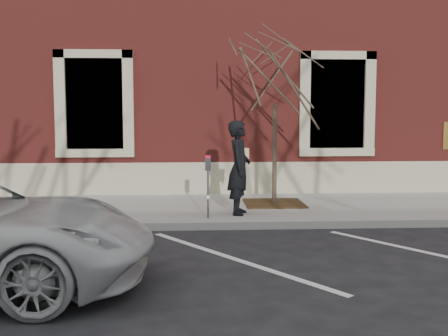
{
  "coord_description": "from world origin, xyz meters",
  "views": [
    {
      "loc": [
        -0.64,
        -10.43,
        2.22
      ],
      "look_at": [
        0.0,
        0.6,
        1.1
      ],
      "focal_mm": 45.0,
      "sensor_mm": 36.0,
      "label": 1
    }
  ],
  "objects": [
    {
      "name": "ground",
      "position": [
        0.0,
        0.0,
        0.0
      ],
      "size": [
        120.0,
        120.0,
        0.0
      ],
      "primitive_type": "plane",
      "color": "#28282B",
      "rests_on": "ground"
    },
    {
      "name": "sidewalk_near",
      "position": [
        0.0,
        1.75,
        0.07
      ],
      "size": [
        40.0,
        3.5,
        0.15
      ],
      "primitive_type": "cube",
      "color": "#9C9992",
      "rests_on": "ground"
    },
    {
      "name": "curb_near",
      "position": [
        0.0,
        -0.05,
        0.07
      ],
      "size": [
        40.0,
        0.12,
        0.15
      ],
      "primitive_type": "cube",
      "color": "#9E9E99",
      "rests_on": "ground"
    },
    {
      "name": "parking_stripes",
      "position": [
        0.0,
        -2.2,
        0.0
      ],
      "size": [
        28.0,
        4.4,
        0.01
      ],
      "primitive_type": null,
      "color": "silver",
      "rests_on": "ground"
    },
    {
      "name": "building_civic",
      "position": [
        0.0,
        7.74,
        4.0
      ],
      "size": [
        40.0,
        8.62,
        8.0
      ],
      "color": "maroon",
      "rests_on": "ground"
    },
    {
      "name": "man",
      "position": [
        0.31,
        0.72,
        1.09
      ],
      "size": [
        0.58,
        0.76,
        1.88
      ],
      "primitive_type": "imported",
      "rotation": [
        0.0,
        0.0,
        1.37
      ],
      "color": "black",
      "rests_on": "sidewalk_near"
    },
    {
      "name": "parking_meter",
      "position": [
        -0.33,
        0.31,
        1.0
      ],
      "size": [
        0.11,
        0.09,
        1.23
      ],
      "rotation": [
        0.0,
        0.0,
        -0.04
      ],
      "color": "#595B60",
      "rests_on": "sidewalk_near"
    },
    {
      "name": "tree_grate",
      "position": [
        1.2,
        1.89,
        0.17
      ],
      "size": [
        1.3,
        1.3,
        0.03
      ],
      "primitive_type": "cube",
      "color": "#3B2513",
      "rests_on": "sidewalk_near"
    },
    {
      "name": "sapling",
      "position": [
        1.2,
        1.89,
        2.97
      ],
      "size": [
        2.42,
        2.42,
        4.04
      ],
      "color": "#49382C",
      "rests_on": "sidewalk_near"
    }
  ]
}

